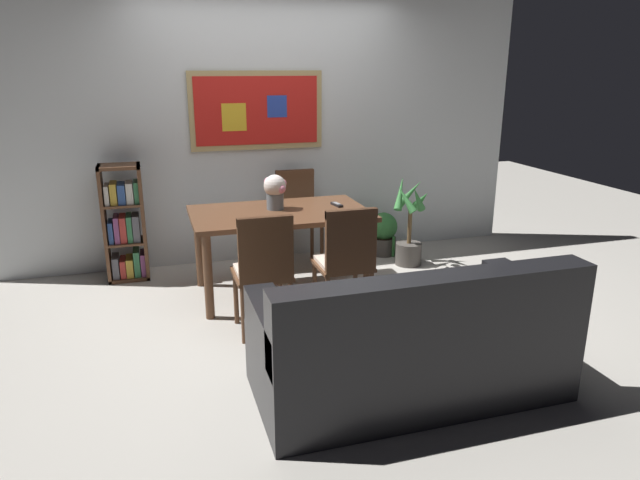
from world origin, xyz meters
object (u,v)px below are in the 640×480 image
(dining_chair_far_right, at_px, (298,210))
(potted_palm, at_px, (409,232))
(bookshelf, at_px, (125,227))
(potted_ivy, at_px, (383,234))
(dining_table, at_px, (280,222))
(dining_chair_near_left, at_px, (264,265))
(dining_chair_near_right, at_px, (346,256))
(flower_vase, at_px, (275,190))
(tv_remote, at_px, (337,205))
(leather_couch, at_px, (412,347))

(dining_chair_far_right, bearing_deg, potted_palm, -20.43)
(bookshelf, height_order, potted_ivy, bookshelf)
(dining_table, relative_size, potted_palm, 1.68)
(dining_chair_near_left, relative_size, bookshelf, 0.87)
(dining_chair_near_right, bearing_deg, potted_palm, 46.51)
(dining_chair_near_left, xyz_separation_m, potted_palm, (1.66, 1.11, -0.21))
(dining_chair_far_right, relative_size, bookshelf, 0.87)
(flower_vase, bearing_deg, potted_palm, 11.12)
(bookshelf, relative_size, flower_vase, 3.60)
(potted_ivy, bearing_deg, flower_vase, -153.24)
(dining_chair_far_right, bearing_deg, tv_remote, -76.18)
(dining_chair_near_left, height_order, tv_remote, dining_chair_near_left)
(potted_ivy, bearing_deg, dining_chair_near_left, -136.20)
(dining_chair_near_left, bearing_deg, dining_table, 68.71)
(dining_table, height_order, potted_ivy, dining_table)
(dining_table, distance_m, potted_palm, 1.44)
(dining_chair_near_left, distance_m, leather_couch, 1.24)
(dining_chair_near_right, distance_m, dining_chair_far_right, 1.47)
(bookshelf, bearing_deg, potted_ivy, -0.54)
(bookshelf, bearing_deg, dining_chair_near_left, -57.38)
(dining_chair_near_right, bearing_deg, tv_remote, 76.59)
(flower_vase, bearing_deg, tv_remote, -4.13)
(potted_ivy, distance_m, potted_palm, 0.40)
(dining_chair_far_right, xyz_separation_m, leather_couch, (0.02, -2.52, -0.23))
(dining_table, distance_m, dining_chair_near_left, 0.82)
(dining_chair_far_right, distance_m, potted_palm, 1.11)
(dining_table, height_order, bookshelf, bookshelf)
(potted_ivy, relative_size, potted_palm, 0.61)
(leather_couch, bearing_deg, dining_chair_near_left, 122.80)
(dining_chair_near_left, distance_m, bookshelf, 1.79)
(bookshelf, bearing_deg, dining_chair_near_right, -43.09)
(bookshelf, relative_size, potted_ivy, 1.98)
(dining_chair_far_right, distance_m, leather_couch, 2.53)
(dining_chair_near_left, relative_size, tv_remote, 5.65)
(dining_chair_near_right, height_order, potted_ivy, dining_chair_near_right)
(bookshelf, relative_size, potted_palm, 1.21)
(dining_chair_near_left, bearing_deg, potted_palm, 33.90)
(bookshelf, height_order, potted_palm, bookshelf)
(leather_couch, distance_m, potted_ivy, 2.66)
(dining_table, bearing_deg, dining_chair_far_right, 64.92)
(dining_table, height_order, flower_vase, flower_vase)
(dining_chair_near_right, xyz_separation_m, dining_chair_near_left, (-0.62, -0.02, 0.00))
(potted_palm, bearing_deg, tv_remote, -159.97)
(dining_chair_near_left, bearing_deg, bookshelf, 122.62)
(dining_chair_near_left, bearing_deg, tv_remote, 44.85)
(dining_table, xyz_separation_m, dining_chair_far_right, (0.34, 0.73, -0.09))
(bookshelf, relative_size, tv_remote, 6.53)
(dining_chair_far_right, xyz_separation_m, bookshelf, (-1.60, 0.01, -0.05))
(dining_chair_near_left, bearing_deg, dining_chair_far_right, 66.83)
(bookshelf, distance_m, potted_ivy, 2.52)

